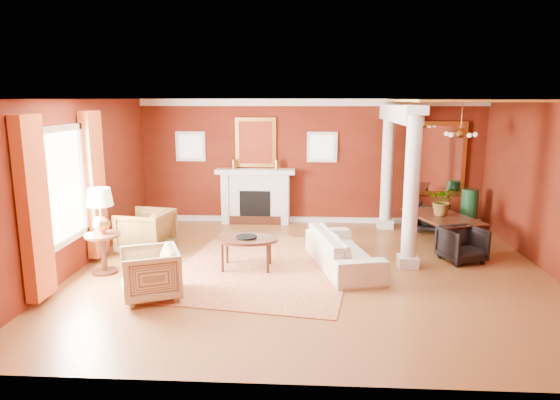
# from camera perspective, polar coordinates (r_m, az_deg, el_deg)

# --- Properties ---
(ground) EXTENTS (8.00, 8.00, 0.00)m
(ground) POSITION_cam_1_polar(r_m,az_deg,el_deg) (8.68, 3.53, -8.07)
(ground) COLOR brown
(ground) RESTS_ON ground
(room_shell) EXTENTS (8.04, 7.04, 2.92)m
(room_shell) POSITION_cam_1_polar(r_m,az_deg,el_deg) (8.23, 3.71, 5.29)
(room_shell) COLOR #59190C
(room_shell) RESTS_ON ground
(fireplace) EXTENTS (1.85, 0.42, 1.29)m
(fireplace) POSITION_cam_1_polar(r_m,az_deg,el_deg) (11.78, -2.80, 0.44)
(fireplace) COLOR silver
(fireplace) RESTS_ON ground
(overmantel_mirror) EXTENTS (0.95, 0.07, 1.15)m
(overmantel_mirror) POSITION_cam_1_polar(r_m,az_deg,el_deg) (11.74, -2.79, 6.59)
(overmantel_mirror) COLOR gold
(overmantel_mirror) RESTS_ON fireplace
(flank_window_left) EXTENTS (0.70, 0.07, 0.70)m
(flank_window_left) POSITION_cam_1_polar(r_m,az_deg,el_deg) (12.02, -10.19, 6.06)
(flank_window_left) COLOR silver
(flank_window_left) RESTS_ON room_shell
(flank_window_right) EXTENTS (0.70, 0.07, 0.70)m
(flank_window_right) POSITION_cam_1_polar(r_m,az_deg,el_deg) (11.70, 4.83, 6.05)
(flank_window_right) COLOR silver
(flank_window_right) RESTS_ON room_shell
(left_window) EXTENTS (0.21, 2.55, 2.60)m
(left_window) POSITION_cam_1_polar(r_m,az_deg,el_deg) (8.62, -23.18, 0.68)
(left_window) COLOR white
(left_window) RESTS_ON room_shell
(column_front) EXTENTS (0.36, 0.36, 2.80)m
(column_front) POSITION_cam_1_polar(r_m,az_deg,el_deg) (8.78, 14.81, 1.43)
(column_front) COLOR silver
(column_front) RESTS_ON ground
(column_back) EXTENTS (0.36, 0.36, 2.80)m
(column_back) POSITION_cam_1_polar(r_m,az_deg,el_deg) (11.41, 12.17, 3.81)
(column_back) COLOR silver
(column_back) RESTS_ON ground
(header_beam) EXTENTS (0.30, 3.20, 0.32)m
(header_beam) POSITION_cam_1_polar(r_m,az_deg,el_deg) (10.23, 13.39, 9.61)
(header_beam) COLOR silver
(header_beam) RESTS_ON column_front
(amber_ceiling) EXTENTS (2.30, 3.40, 0.04)m
(amber_ceiling) POSITION_cam_1_polar(r_m,az_deg,el_deg) (10.34, 20.00, 10.64)
(amber_ceiling) COLOR gold
(amber_ceiling) RESTS_ON room_shell
(dining_mirror) EXTENTS (1.30, 0.07, 1.70)m
(dining_mirror) POSITION_cam_1_polar(r_m,az_deg,el_deg) (12.08, 17.52, 4.54)
(dining_mirror) COLOR gold
(dining_mirror) RESTS_ON room_shell
(chandelier) EXTENTS (0.60, 0.62, 0.75)m
(chandelier) POSITION_cam_1_polar(r_m,az_deg,el_deg) (10.43, 19.95, 7.22)
(chandelier) COLOR #B8823A
(chandelier) RESTS_ON room_shell
(crown_trim) EXTENTS (8.00, 0.08, 0.16)m
(crown_trim) POSITION_cam_1_polar(r_m,az_deg,el_deg) (11.64, 3.66, 11.07)
(crown_trim) COLOR silver
(crown_trim) RESTS_ON room_shell
(base_trim) EXTENTS (8.00, 0.08, 0.12)m
(base_trim) POSITION_cam_1_polar(r_m,az_deg,el_deg) (11.98, 3.50, -2.25)
(base_trim) COLOR silver
(base_trim) RESTS_ON ground
(rug) EXTENTS (3.46, 4.27, 0.02)m
(rug) POSITION_cam_1_polar(r_m,az_deg,el_deg) (8.86, -1.74, -7.57)
(rug) COLOR maroon
(rug) RESTS_ON ground
(sofa) EXTENTS (1.12, 2.26, 0.85)m
(sofa) POSITION_cam_1_polar(r_m,az_deg,el_deg) (8.76, 7.26, -5.03)
(sofa) COLOR beige
(sofa) RESTS_ON ground
(armchair_leopard) EXTENTS (0.98, 1.02, 0.91)m
(armchair_leopard) POSITION_cam_1_polar(r_m,az_deg,el_deg) (9.89, -15.10, -3.25)
(armchair_leopard) COLOR black
(armchair_leopard) RESTS_ON ground
(armchair_stripe) EXTENTS (1.00, 1.03, 0.83)m
(armchair_stripe) POSITION_cam_1_polar(r_m,az_deg,el_deg) (7.65, -14.62, -7.88)
(armchair_stripe) COLOR #CBB387
(armchair_stripe) RESTS_ON ground
(coffee_table) EXTENTS (1.10, 1.10, 0.55)m
(coffee_table) POSITION_cam_1_polar(r_m,az_deg,el_deg) (8.64, -3.84, -4.64)
(coffee_table) COLOR black
(coffee_table) RESTS_ON ground
(coffee_book) EXTENTS (0.17, 0.07, 0.23)m
(coffee_book) POSITION_cam_1_polar(r_m,az_deg,el_deg) (8.60, -4.20, -3.60)
(coffee_book) COLOR black
(coffee_book) RESTS_ON coffee_table
(side_table) EXTENTS (0.58, 0.58, 1.46)m
(side_table) POSITION_cam_1_polar(r_m,az_deg,el_deg) (8.82, -19.78, -1.83)
(side_table) COLOR black
(side_table) RESTS_ON ground
(dining_table) EXTENTS (1.13, 1.82, 0.96)m
(dining_table) POSITION_cam_1_polar(r_m,az_deg,el_deg) (10.53, 18.17, -2.39)
(dining_table) COLOR black
(dining_table) RESTS_ON ground
(dining_chair_near) EXTENTS (0.86, 0.83, 0.70)m
(dining_chair_near) POSITION_cam_1_polar(r_m,az_deg,el_deg) (9.62, 20.12, -4.62)
(dining_chair_near) COLOR black
(dining_chair_near) RESTS_ON ground
(dining_chair_far) EXTENTS (0.83, 0.81, 0.68)m
(dining_chair_far) POSITION_cam_1_polar(r_m,az_deg,el_deg) (11.62, 17.08, -1.76)
(dining_chair_far) COLOR black
(dining_chair_far) RESTS_ON ground
(green_urn) EXTENTS (0.40, 0.40, 0.96)m
(green_urn) POSITION_cam_1_polar(r_m,az_deg,el_deg) (11.82, 20.75, -1.59)
(green_urn) COLOR #144122
(green_urn) RESTS_ON ground
(potted_plant) EXTENTS (0.70, 0.74, 0.46)m
(potted_plant) POSITION_cam_1_polar(r_m,az_deg,el_deg) (10.45, 18.21, 1.48)
(potted_plant) COLOR #26591E
(potted_plant) RESTS_ON dining_table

